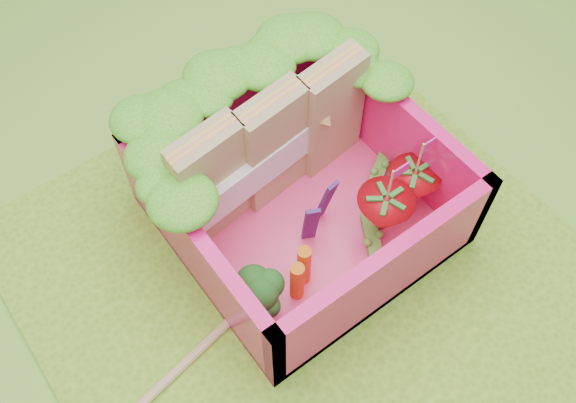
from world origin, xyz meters
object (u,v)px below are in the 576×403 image
(broccoli, at_px, (255,295))
(strawberry_right, at_px, (411,188))
(strawberry_left, at_px, (383,215))
(sandwich_stack, at_px, (273,146))
(bento_box, at_px, (302,190))

(broccoli, height_order, strawberry_right, strawberry_right)
(broccoli, bearing_deg, strawberry_left, -0.89)
(sandwich_stack, bearing_deg, bento_box, -91.09)
(bento_box, xyz_separation_m, strawberry_right, (0.50, -0.28, -0.08))
(sandwich_stack, height_order, strawberry_right, sandwich_stack)
(strawberry_left, bearing_deg, bento_box, 129.68)
(broccoli, bearing_deg, bento_box, 31.52)
(sandwich_stack, relative_size, strawberry_right, 2.41)
(broccoli, bearing_deg, sandwich_stack, 47.27)
(strawberry_left, bearing_deg, sandwich_stack, 114.95)
(bento_box, relative_size, sandwich_stack, 1.06)
(bento_box, relative_size, strawberry_right, 2.55)
(bento_box, relative_size, broccoli, 3.92)
(broccoli, bearing_deg, strawberry_right, 1.61)
(bento_box, distance_m, strawberry_left, 0.43)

